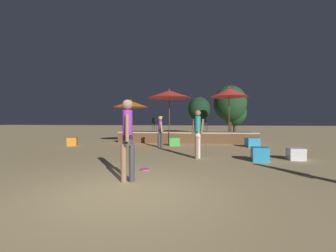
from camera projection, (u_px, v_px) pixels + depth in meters
ground_plane at (126, 192)px, 4.38m from camera, size 120.00×120.00×0.00m
wooden_deck at (187, 137)px, 14.91m from camera, size 8.54×2.81×0.69m
patio_umbrella_0 at (131, 104)px, 13.68m from camera, size 2.17×2.17×2.67m
patio_umbrella_1 at (229, 93)px, 13.26m from camera, size 2.22×2.22×3.39m
patio_umbrella_2 at (169, 94)px, 13.56m from camera, size 2.65×2.65×3.30m
cube_seat_0 at (296, 154)px, 7.96m from camera, size 0.53×0.53×0.42m
cube_seat_1 at (252, 142)px, 11.80m from camera, size 0.71×0.71×0.48m
cube_seat_2 at (260, 154)px, 7.68m from camera, size 0.55×0.55×0.48m
cube_seat_3 at (175, 142)px, 12.46m from camera, size 0.64×0.64×0.45m
cube_seat_4 at (72, 142)px, 12.42m from camera, size 0.64×0.64×0.46m
person_0 at (160, 130)px, 11.55m from camera, size 0.31×0.46×1.62m
person_1 at (128, 136)px, 5.08m from camera, size 0.31×0.49×1.87m
person_2 at (198, 132)px, 8.22m from camera, size 0.48×0.29×1.78m
bistro_chair_0 at (154, 123)px, 15.25m from camera, size 0.42×0.42×0.90m
bistro_chair_1 at (204, 123)px, 15.13m from camera, size 0.43×0.43×0.90m
frisbee_disc at (145, 169)px, 6.32m from camera, size 0.26×0.26×0.03m
background_tree_0 at (235, 113)px, 21.74m from camera, size 2.27×2.27×3.41m
background_tree_1 at (230, 103)px, 20.06m from camera, size 2.89×2.89×4.53m
background_tree_2 at (199, 109)px, 25.16m from camera, size 2.44×2.44×4.05m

